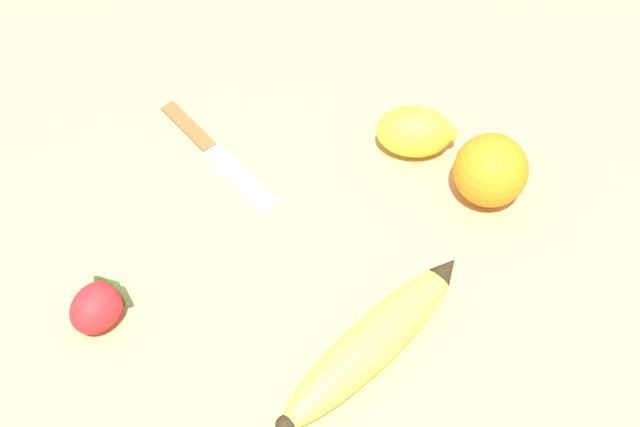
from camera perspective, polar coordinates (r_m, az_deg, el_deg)
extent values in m
plane|color=tan|center=(0.86, 3.03, -2.84)|extent=(3.00, 3.00, 0.00)
ellipsoid|color=#DBCC4C|center=(0.79, 3.29, -8.33)|extent=(0.20, 0.15, 0.04)
cone|color=#2D2314|center=(0.82, 8.13, -3.50)|extent=(0.04, 0.04, 0.03)
sphere|color=#2D2314|center=(0.75, -2.23, -13.37)|extent=(0.02, 0.02, 0.02)
sphere|color=orange|center=(0.89, 10.87, 2.73)|extent=(0.07, 0.07, 0.07)
ellipsoid|color=red|center=(0.83, -14.11, -5.84)|extent=(0.07, 0.06, 0.04)
cone|color=#3D8438|center=(0.84, -12.98, -4.58)|extent=(0.03, 0.04, 0.04)
ellipsoid|color=yellow|center=(0.92, 6.03, 5.23)|extent=(0.06, 0.08, 0.05)
sphere|color=yellow|center=(0.93, 8.33, 5.06)|extent=(0.02, 0.02, 0.02)
cube|color=silver|center=(0.92, -5.15, 2.31)|extent=(0.08, 0.09, 0.00)
cube|color=brown|center=(0.97, -8.45, 5.62)|extent=(0.06, 0.07, 0.01)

